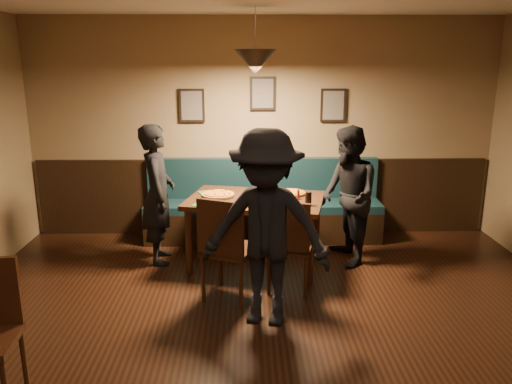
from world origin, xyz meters
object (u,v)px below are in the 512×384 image
at_px(chair_near_left, 230,247).
at_px(tabasco_bottle, 298,194).
at_px(diner_left, 158,194).
at_px(dining_table, 255,232).
at_px(soda_glass, 308,199).
at_px(diner_front, 266,229).
at_px(diner_right, 348,196).
at_px(chair_near_right, 291,244).
at_px(booth_bench, 263,202).

relative_size(chair_near_left, tabasco_bottle, 8.07).
relative_size(chair_near_left, diner_left, 0.65).
bearing_deg(dining_table, soda_glass, -15.27).
distance_m(diner_left, diner_front, 1.84).
relative_size(chair_near_left, diner_right, 0.66).
distance_m(chair_near_left, diner_right, 1.57).
height_order(diner_right, soda_glass, diner_right).
relative_size(dining_table, diner_left, 0.92).
xyz_separation_m(chair_near_right, tabasco_bottle, (0.12, 0.56, 0.37)).
distance_m(booth_bench, chair_near_right, 1.49).
height_order(chair_near_left, tabasco_bottle, chair_near_left).
bearing_deg(chair_near_right, diner_front, -97.74).
xyz_separation_m(chair_near_left, diner_left, (-0.84, 0.95, 0.27)).
distance_m(diner_left, soda_glass, 1.71).
bearing_deg(dining_table, diner_front, -74.58).
bearing_deg(chair_near_left, tabasco_bottle, 68.07).
bearing_deg(soda_glass, chair_near_right, -121.77).
distance_m(chair_near_left, soda_glass, 1.02).
height_order(booth_bench, dining_table, booth_bench).
xyz_separation_m(booth_bench, diner_right, (0.92, -0.81, 0.29)).
distance_m(diner_left, diner_right, 2.14).
bearing_deg(chair_near_right, dining_table, 134.47).
xyz_separation_m(diner_left, soda_glass, (1.65, -0.44, 0.06)).
relative_size(booth_bench, soda_glass, 20.26).
distance_m(booth_bench, diner_right, 1.26).
height_order(diner_front, soda_glass, diner_front).
bearing_deg(diner_left, tabasco_bottle, -104.20).
bearing_deg(dining_table, tabasco_bottle, 5.51).
bearing_deg(soda_glass, diner_front, -116.12).
bearing_deg(booth_bench, chair_near_right, -81.14).
bearing_deg(booth_bench, diner_left, -149.81).
relative_size(diner_left, tabasco_bottle, 12.32).
bearing_deg(soda_glass, chair_near_left, -148.02).
distance_m(diner_right, diner_front, 1.65).
bearing_deg(tabasco_bottle, chair_near_right, -102.34).
relative_size(diner_left, diner_right, 1.01).
bearing_deg(diner_right, dining_table, -96.17).
xyz_separation_m(chair_near_left, chair_near_right, (0.61, 0.18, -0.04)).
xyz_separation_m(booth_bench, tabasco_bottle, (0.35, -0.91, 0.35)).
height_order(booth_bench, chair_near_right, booth_bench).
xyz_separation_m(soda_glass, tabasco_bottle, (-0.08, 0.23, -0.01)).
height_order(chair_near_right, tabasco_bottle, chair_near_right).
bearing_deg(diner_right, diner_front, -45.06).
bearing_deg(tabasco_bottle, diner_front, -108.28).
distance_m(dining_table, soda_glass, 0.78).
relative_size(dining_table, diner_right, 0.93).
distance_m(chair_near_right, diner_right, 1.01).
distance_m(booth_bench, diner_left, 1.44).
bearing_deg(tabasco_bottle, diner_right, 10.73).
distance_m(chair_near_left, diner_front, 0.68).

